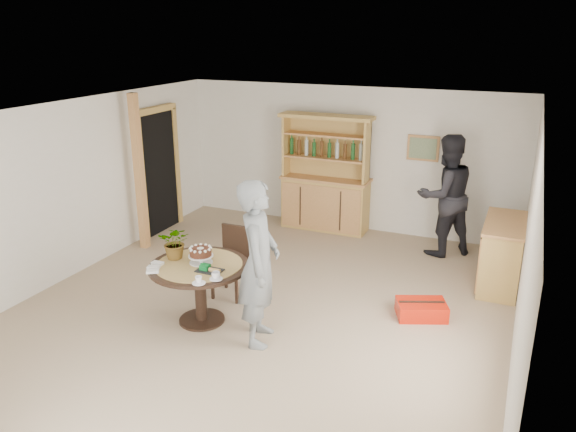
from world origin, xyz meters
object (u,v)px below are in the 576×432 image
at_px(dining_chair, 233,257).
at_px(red_suitcase, 421,309).
at_px(sideboard, 502,254).
at_px(teen_boy, 259,263).
at_px(hutch, 326,191).
at_px(dining_table, 200,276).
at_px(adult_person, 445,195).

relative_size(dining_chair, red_suitcase, 1.34).
xyz_separation_m(sideboard, dining_chair, (-3.29, -1.70, 0.06)).
relative_size(dining_chair, teen_boy, 0.49).
distance_m(hutch, dining_table, 3.78).
bearing_deg(adult_person, red_suitcase, 53.21).
bearing_deg(sideboard, hutch, 157.79).
bearing_deg(dining_chair, hutch, 84.78).
xyz_separation_m(dining_table, red_suitcase, (2.46, 1.18, -0.50)).
distance_m(sideboard, teen_boy, 3.62).
bearing_deg(sideboard, teen_boy, -132.85).
distance_m(sideboard, adult_person, 1.38).
xyz_separation_m(hutch, red_suitcase, (2.22, -2.59, -0.59)).
distance_m(hutch, dining_chair, 2.95).
xyz_separation_m(dining_table, teen_boy, (0.85, -0.10, 0.35)).
bearing_deg(teen_boy, dining_chair, 25.29).
relative_size(dining_chair, adult_person, 0.49).
bearing_deg(red_suitcase, dining_chair, 165.65).
bearing_deg(hutch, dining_table, -93.77).
bearing_deg(teen_boy, adult_person, -40.28).
xyz_separation_m(hutch, adult_person, (2.10, -0.37, 0.27)).
height_order(dining_chair, teen_boy, teen_boy).
height_order(dining_table, dining_chair, dining_chair).
xyz_separation_m(sideboard, adult_person, (-0.94, 0.88, 0.49)).
bearing_deg(red_suitcase, dining_table, -176.85).
bearing_deg(dining_table, dining_chair, 90.04).
bearing_deg(adult_person, hutch, -49.71).
bearing_deg(hutch, teen_boy, -81.16).
relative_size(teen_boy, adult_person, 1.00).
bearing_deg(dining_chair, red_suitcase, 7.65).
distance_m(hutch, red_suitcase, 3.46).
distance_m(hutch, adult_person, 2.15).
bearing_deg(dining_table, red_suitcase, 25.54).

